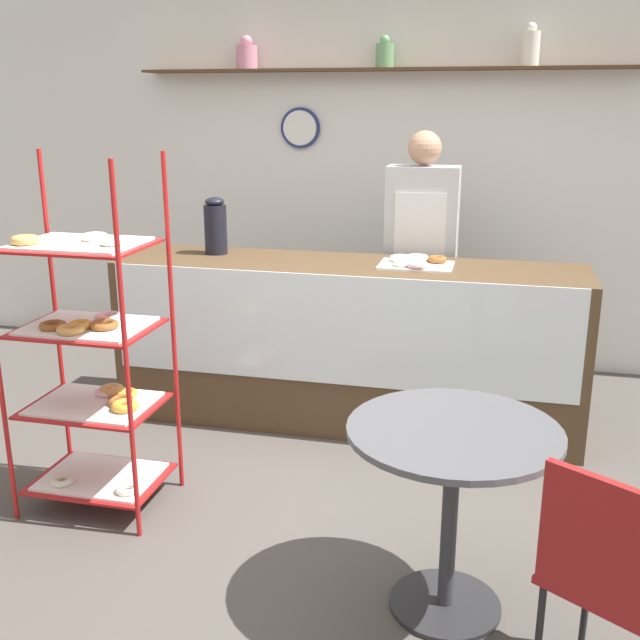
# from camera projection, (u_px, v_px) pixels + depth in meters

# --- Properties ---
(ground_plane) EXTENTS (14.00, 14.00, 0.00)m
(ground_plane) POSITION_uv_depth(u_px,v_px,m) (302.00, 505.00, 3.60)
(ground_plane) COLOR #4C4742
(back_wall) EXTENTS (10.00, 0.30, 2.70)m
(back_wall) POSITION_uv_depth(u_px,v_px,m) (383.00, 175.00, 5.39)
(back_wall) COLOR white
(back_wall) RESTS_ON ground_plane
(display_counter) EXTENTS (2.72, 0.64, 0.97)m
(display_counter) POSITION_uv_depth(u_px,v_px,m) (347.00, 343.00, 4.45)
(display_counter) COLOR #4C3823
(display_counter) RESTS_ON ground_plane
(pastry_rack) EXTENTS (0.65, 0.49, 1.66)m
(pastry_rack) POSITION_uv_depth(u_px,v_px,m) (92.00, 361.00, 3.44)
(pastry_rack) COLOR #A51919
(pastry_rack) RESTS_ON ground_plane
(person_worker) EXTENTS (0.44, 0.23, 1.70)m
(person_worker) POSITION_uv_depth(u_px,v_px,m) (421.00, 257.00, 4.70)
(person_worker) COLOR #282833
(person_worker) RESTS_ON ground_plane
(cafe_table) EXTENTS (0.78, 0.78, 0.75)m
(cafe_table) POSITION_uv_depth(u_px,v_px,m) (452.00, 474.00, 2.73)
(cafe_table) COLOR #262628
(cafe_table) RESTS_ON ground_plane
(cafe_chair) EXTENTS (0.52, 0.52, 0.86)m
(cafe_chair) POSITION_uv_depth(u_px,v_px,m) (608.00, 570.00, 2.24)
(cafe_chair) COLOR black
(cafe_chair) RESTS_ON ground_plane
(coffee_carafe) EXTENTS (0.14, 0.14, 0.35)m
(coffee_carafe) POSITION_uv_depth(u_px,v_px,m) (216.00, 226.00, 4.54)
(coffee_carafe) COLOR black
(coffee_carafe) RESTS_ON display_counter
(donut_tray_counter) EXTENTS (0.41, 0.31, 0.05)m
(donut_tray_counter) POSITION_uv_depth(u_px,v_px,m) (415.00, 262.00, 4.25)
(donut_tray_counter) COLOR white
(donut_tray_counter) RESTS_ON display_counter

